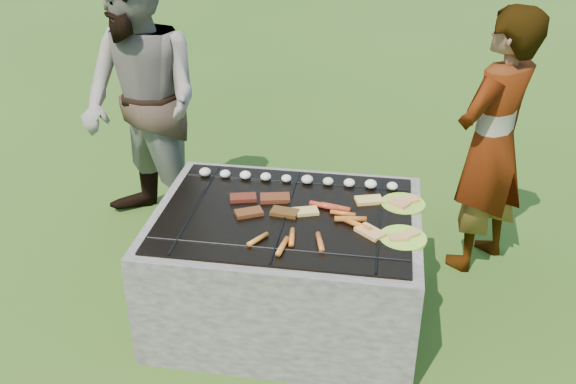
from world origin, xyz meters
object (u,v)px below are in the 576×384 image
Objects in this scene: cook at (492,144)px; bystander at (142,105)px; plate_near at (403,238)px; fire_pit at (286,268)px; plate_far at (403,204)px.

bystander is at bearing -50.65° from cook.
plate_near is 0.93m from cook.
cook reaches higher than plate_near.
cook is at bearing 33.07° from bystander.
cook is 2.00m from bystander.
plate_near is at bearing -13.53° from fire_pit.
fire_pit is 1.33m from bystander.
fire_pit is at bearing 166.47° from plate_near.
plate_far is 0.15× the size of cook.
plate_near is (0.00, -0.32, -0.00)m from plate_far.
fire_pit is 0.66m from plate_near.
cook is (0.46, 0.80, 0.14)m from plate_near.
plate_far is at bearing -3.38° from cook.
fire_pit is 5.85× the size of plate_far.
plate_far is 0.68m from cook.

